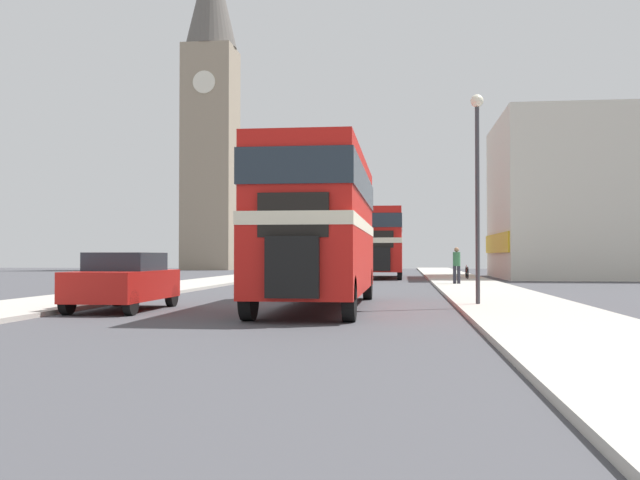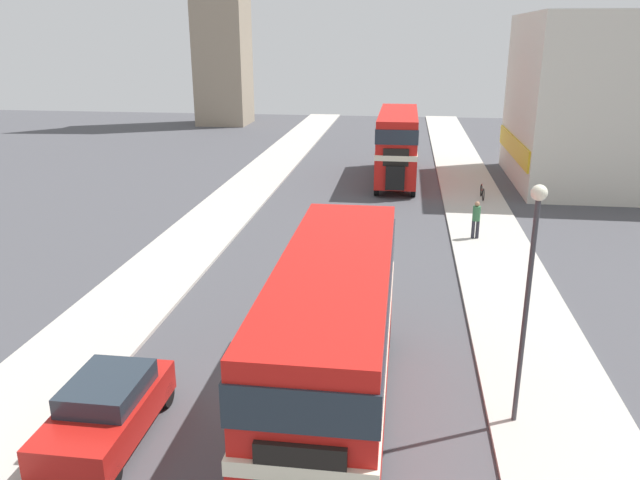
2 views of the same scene
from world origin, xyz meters
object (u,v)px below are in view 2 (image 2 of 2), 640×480
at_px(bicycle_on_pavement, 482,192).
at_px(bus_distant, 398,140).
at_px(car_parked_near, 107,410).
at_px(street_lamp, 530,273).
at_px(pedestrian_walking, 476,218).
at_px(double_decker_bus, 334,328).

bearing_deg(bicycle_on_pavement, bus_distant, 136.71).
distance_m(bus_distant, car_parked_near, 29.37).
height_order(bus_distant, car_parked_near, bus_distant).
xyz_separation_m(bicycle_on_pavement, street_lamp, (-1.62, -22.07, 3.47)).
bearing_deg(street_lamp, car_parked_near, -168.65).
distance_m(bicycle_on_pavement, street_lamp, 22.40).
relative_size(bus_distant, car_parked_near, 2.60).
xyz_separation_m(car_parked_near, bicycle_on_pavement, (11.10, 23.97, -0.31)).
xyz_separation_m(bus_distant, pedestrian_walking, (3.84, -12.27, -1.50)).
distance_m(pedestrian_walking, street_lamp, 14.78).
distance_m(car_parked_near, bicycle_on_pavement, 26.42).
distance_m(bus_distant, street_lamp, 27.01).
xyz_separation_m(bus_distant, street_lamp, (3.37, -26.76, 1.35)).
bearing_deg(car_parked_near, bus_distant, 77.95).
height_order(double_decker_bus, pedestrian_walking, double_decker_bus).
relative_size(pedestrian_walking, street_lamp, 0.30).
relative_size(double_decker_bus, bicycle_on_pavement, 5.72).
height_order(bus_distant, street_lamp, street_lamp).
bearing_deg(pedestrian_walking, bus_distant, 107.39).
bearing_deg(street_lamp, bus_distant, 97.17).
relative_size(double_decker_bus, car_parked_near, 2.52).
relative_size(double_decker_bus, bus_distant, 0.97).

